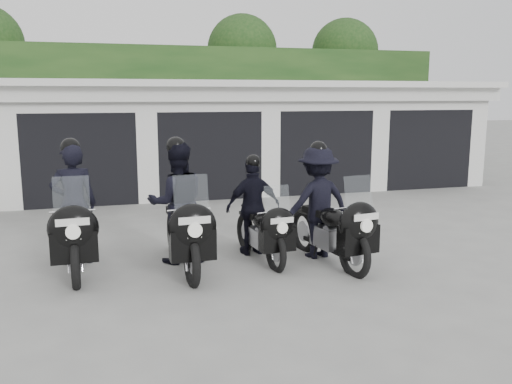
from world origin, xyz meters
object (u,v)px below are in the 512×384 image
object	(u,v)px
police_bike_a	(74,217)
police_bike_c	(257,213)
police_bike_b	(180,211)
police_bike_d	(323,209)

from	to	relation	value
police_bike_a	police_bike_c	xyz separation A→B (m)	(2.82, -0.11, -0.08)
police_bike_b	police_bike_a	bearing A→B (deg)	169.29
police_bike_c	police_bike_d	world-z (taller)	police_bike_d
police_bike_b	police_bike_d	xyz separation A→B (m)	(2.24, -0.31, -0.03)
police_bike_c	police_bike_a	bearing A→B (deg)	171.84
police_bike_d	police_bike_b	bearing A→B (deg)	162.88
police_bike_c	police_bike_d	distance (m)	1.07
police_bike_b	police_bike_c	size ratio (longest dim) A/B	1.19
police_bike_c	police_bike_d	xyz separation A→B (m)	(0.97, -0.43, 0.11)
police_bike_a	police_bike_c	world-z (taller)	police_bike_a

